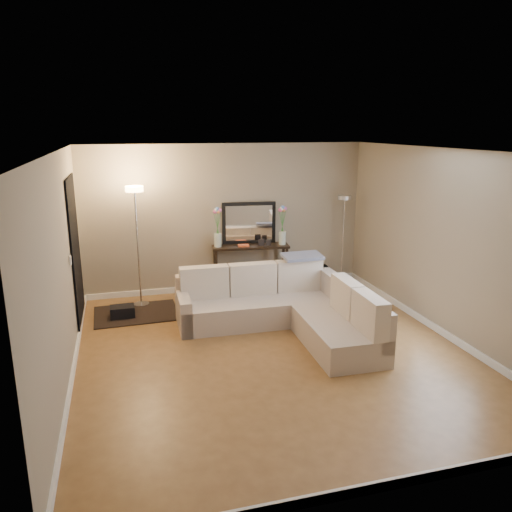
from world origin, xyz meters
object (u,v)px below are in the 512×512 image
object	(u,v)px
sectional_sofa	(286,308)
floor_lamp_unlit	(344,222)
floor_lamp_lit	(136,223)
console_table	(246,265)

from	to	relation	value
sectional_sofa	floor_lamp_unlit	size ratio (longest dim) A/B	1.46
sectional_sofa	floor_lamp_lit	world-z (taller)	floor_lamp_lit
sectional_sofa	floor_lamp_lit	xyz separation A→B (m)	(-2.00, 1.55, 1.08)
sectional_sofa	floor_lamp_lit	size ratio (longest dim) A/B	1.24
floor_lamp_unlit	console_table	bearing A→B (deg)	176.10
floor_lamp_lit	floor_lamp_unlit	bearing A→B (deg)	2.49
console_table	floor_lamp_lit	distance (m)	2.10
floor_lamp_lit	floor_lamp_unlit	size ratio (longest dim) A/B	1.18
console_table	floor_lamp_unlit	world-z (taller)	floor_lamp_unlit
console_table	floor_lamp_unlit	size ratio (longest dim) A/B	0.83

